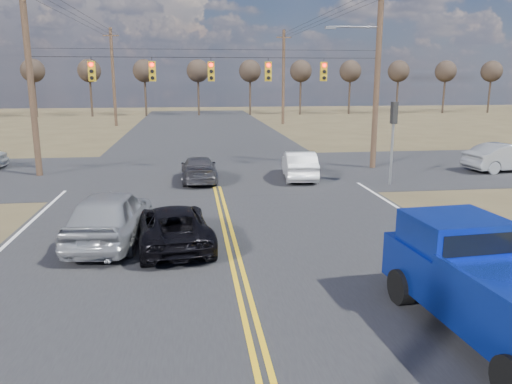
{
  "coord_description": "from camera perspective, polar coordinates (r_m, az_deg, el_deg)",
  "views": [
    {
      "loc": [
        -1.12,
        -8.71,
        4.96
      ],
      "look_at": [
        0.83,
        6.3,
        1.5
      ],
      "focal_mm": 35.0,
      "sensor_mm": 36.0,
      "label": 1
    }
  ],
  "objects": [
    {
      "name": "black_suv",
      "position": [
        15.22,
        -9.48,
        -3.84
      ],
      "size": [
        2.61,
        4.73,
        1.25
      ],
      "primitive_type": "imported",
      "rotation": [
        0.0,
        0.0,
        3.26
      ],
      "color": "black",
      "rests_on": "ground"
    },
    {
      "name": "road_cross",
      "position": [
        27.19,
        -4.93,
        2.33
      ],
      "size": [
        120.0,
        12.0,
        0.02
      ],
      "primitive_type": "cube",
      "color": "#28282B",
      "rests_on": "ground"
    },
    {
      "name": "silver_suv",
      "position": [
        15.93,
        -16.3,
        -2.64
      ],
      "size": [
        2.46,
        5.11,
        1.68
      ],
      "primitive_type": "imported",
      "rotation": [
        0.0,
        0.0,
        3.04
      ],
      "color": "#929399",
      "rests_on": "ground"
    },
    {
      "name": "signal_gantry",
      "position": [
        26.54,
        -4.02,
        13.08
      ],
      "size": [
        19.6,
        4.83,
        10.0
      ],
      "color": "#473323",
      "rests_on": "ground"
    },
    {
      "name": "ground",
      "position": [
        10.08,
        -0.08,
        -16.59
      ],
      "size": [
        160.0,
        160.0,
        0.0
      ],
      "primitive_type": "plane",
      "color": "brown",
      "rests_on": "ground"
    },
    {
      "name": "treeline",
      "position": [
        35.69,
        -5.78,
        14.02
      ],
      "size": [
        87.0,
        117.8,
        7.4
      ],
      "color": "#33261C",
      "rests_on": "ground"
    },
    {
      "name": "cross_car_east_near",
      "position": [
        30.35,
        26.69,
        3.56
      ],
      "size": [
        2.32,
        4.81,
        1.52
      ],
      "primitive_type": "imported",
      "rotation": [
        0.0,
        0.0,
        1.73
      ],
      "color": "gray",
      "rests_on": "ground"
    },
    {
      "name": "utility_poles",
      "position": [
        25.73,
        -5.06,
        13.44
      ],
      "size": [
        19.6,
        58.32,
        10.0
      ],
      "color": "#473323",
      "rests_on": "ground"
    },
    {
      "name": "road_main",
      "position": [
        19.39,
        -3.86,
        -1.97
      ],
      "size": [
        14.0,
        120.0,
        0.02
      ],
      "primitive_type": "cube",
      "color": "#28282B",
      "rests_on": "ground"
    },
    {
      "name": "white_car_queue",
      "position": [
        25.15,
        4.98,
        3.09
      ],
      "size": [
        1.95,
        4.38,
        1.4
      ],
      "primitive_type": "imported",
      "rotation": [
        0.0,
        0.0,
        3.03
      ],
      "color": "silver",
      "rests_on": "ground"
    },
    {
      "name": "dgrey_car_queue",
      "position": [
        24.6,
        -6.56,
        2.62
      ],
      "size": [
        1.79,
        4.25,
        1.22
      ],
      "primitive_type": "imported",
      "rotation": [
        0.0,
        0.0,
        3.16
      ],
      "color": "#3A393F",
      "rests_on": "ground"
    },
    {
      "name": "pickup_truck",
      "position": [
        10.83,
        25.12,
        -9.78
      ],
      "size": [
        2.56,
        5.71,
        2.09
      ],
      "rotation": [
        0.0,
        0.0,
        0.08
      ],
      "color": "black",
      "rests_on": "ground"
    }
  ]
}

